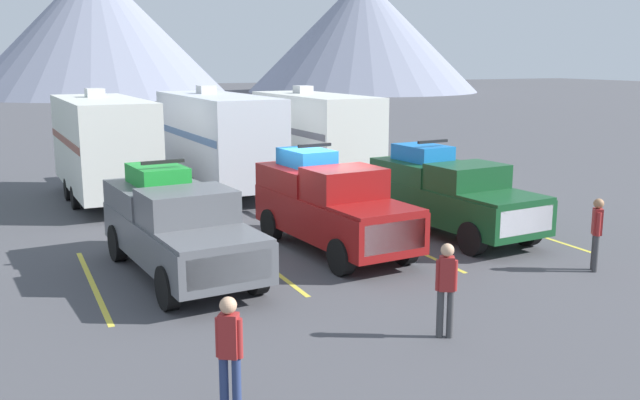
{
  "coord_description": "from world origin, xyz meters",
  "views": [
    {
      "loc": [
        -7.54,
        -16.35,
        4.86
      ],
      "look_at": [
        0.0,
        0.1,
        1.2
      ],
      "focal_mm": 39.46,
      "sensor_mm": 36.0,
      "label": 1
    }
  ],
  "objects_px": {
    "camper_trailer_a": "(103,143)",
    "camper_trailer_b": "(217,137)",
    "pickup_truck_a": "(177,224)",
    "pickup_truck_c": "(449,193)",
    "person_a": "(597,229)",
    "camper_trailer_c": "(315,132)",
    "pickup_truck_b": "(330,203)",
    "person_b": "(229,349)",
    "person_c": "(446,284)"
  },
  "relations": [
    {
      "from": "person_a",
      "to": "person_c",
      "type": "xyz_separation_m",
      "value": [
        -5.45,
        -1.88,
        0.0
      ]
    },
    {
      "from": "camper_trailer_b",
      "to": "person_a",
      "type": "xyz_separation_m",
      "value": [
        5.09,
        -13.22,
        -1.05
      ]
    },
    {
      "from": "camper_trailer_b",
      "to": "person_b",
      "type": "xyz_separation_m",
      "value": [
        -4.65,
        -16.23,
        -1.03
      ]
    },
    {
      "from": "pickup_truck_b",
      "to": "camper_trailer_a",
      "type": "relative_size",
      "value": 0.66
    },
    {
      "from": "pickup_truck_b",
      "to": "person_c",
      "type": "xyz_separation_m",
      "value": [
        -0.65,
        -6.14,
        -0.23
      ]
    },
    {
      "from": "pickup_truck_b",
      "to": "pickup_truck_a",
      "type": "bearing_deg",
      "value": -174.37
    },
    {
      "from": "pickup_truck_b",
      "to": "person_c",
      "type": "relative_size",
      "value": 3.19
    },
    {
      "from": "camper_trailer_b",
      "to": "person_b",
      "type": "bearing_deg",
      "value": -106.0
    },
    {
      "from": "person_a",
      "to": "person_c",
      "type": "relative_size",
      "value": 1.0
    },
    {
      "from": "pickup_truck_c",
      "to": "person_b",
      "type": "xyz_separation_m",
      "value": [
        -8.73,
        -7.42,
        -0.17
      ]
    },
    {
      "from": "pickup_truck_a",
      "to": "person_c",
      "type": "xyz_separation_m",
      "value": [
        3.39,
        -5.74,
        -0.17
      ]
    },
    {
      "from": "camper_trailer_c",
      "to": "person_a",
      "type": "bearing_deg",
      "value": -85.62
    },
    {
      "from": "person_a",
      "to": "camper_trailer_a",
      "type": "bearing_deg",
      "value": 124.95
    },
    {
      "from": "pickup_truck_c",
      "to": "person_c",
      "type": "distance_m",
      "value": 7.7
    },
    {
      "from": "pickup_truck_a",
      "to": "person_b",
      "type": "bearing_deg",
      "value": -97.53
    },
    {
      "from": "pickup_truck_a",
      "to": "camper_trailer_c",
      "type": "height_order",
      "value": "camper_trailer_c"
    },
    {
      "from": "pickup_truck_a",
      "to": "pickup_truck_c",
      "type": "bearing_deg",
      "value": 4.03
    },
    {
      "from": "pickup_truck_c",
      "to": "person_a",
      "type": "distance_m",
      "value": 4.53
    },
    {
      "from": "camper_trailer_a",
      "to": "camper_trailer_b",
      "type": "xyz_separation_m",
      "value": [
        4.06,
        0.13,
        0.02
      ]
    },
    {
      "from": "pickup_truck_b",
      "to": "pickup_truck_c",
      "type": "height_order",
      "value": "pickup_truck_b"
    },
    {
      "from": "person_c",
      "to": "person_b",
      "type": "bearing_deg",
      "value": -165.3
    },
    {
      "from": "pickup_truck_c",
      "to": "person_c",
      "type": "xyz_separation_m",
      "value": [
        -4.43,
        -6.29,
        -0.18
      ]
    },
    {
      "from": "camper_trailer_a",
      "to": "person_c",
      "type": "bearing_deg",
      "value": -76.11
    },
    {
      "from": "pickup_truck_c",
      "to": "camper_trailer_b",
      "type": "height_order",
      "value": "camper_trailer_b"
    },
    {
      "from": "pickup_truck_b",
      "to": "person_a",
      "type": "xyz_separation_m",
      "value": [
        4.79,
        -4.26,
        -0.23
      ]
    },
    {
      "from": "camper_trailer_b",
      "to": "person_a",
      "type": "bearing_deg",
      "value": -68.94
    },
    {
      "from": "camper_trailer_a",
      "to": "camper_trailer_c",
      "type": "relative_size",
      "value": 1.0
    },
    {
      "from": "camper_trailer_c",
      "to": "person_a",
      "type": "xyz_separation_m",
      "value": [
        1.04,
        -13.57,
        -1.0
      ]
    },
    {
      "from": "pickup_truck_c",
      "to": "camper_trailer_c",
      "type": "relative_size",
      "value": 0.68
    },
    {
      "from": "pickup_truck_a",
      "to": "pickup_truck_c",
      "type": "distance_m",
      "value": 7.84
    },
    {
      "from": "camper_trailer_a",
      "to": "camper_trailer_b",
      "type": "relative_size",
      "value": 0.93
    },
    {
      "from": "camper_trailer_c",
      "to": "pickup_truck_a",
      "type": "bearing_deg",
      "value": -128.79
    },
    {
      "from": "person_b",
      "to": "person_a",
      "type": "bearing_deg",
      "value": 17.15
    },
    {
      "from": "person_c",
      "to": "camper_trailer_c",
      "type": "bearing_deg",
      "value": 74.07
    },
    {
      "from": "pickup_truck_a",
      "to": "pickup_truck_b",
      "type": "bearing_deg",
      "value": 5.63
    },
    {
      "from": "person_b",
      "to": "camper_trailer_c",
      "type": "bearing_deg",
      "value": 62.28
    },
    {
      "from": "pickup_truck_a",
      "to": "camper_trailer_b",
      "type": "bearing_deg",
      "value": 68.19
    },
    {
      "from": "person_a",
      "to": "person_b",
      "type": "xyz_separation_m",
      "value": [
        -9.75,
        -3.01,
        0.01
      ]
    },
    {
      "from": "pickup_truck_b",
      "to": "person_b",
      "type": "relative_size",
      "value": 3.16
    },
    {
      "from": "pickup_truck_a",
      "to": "pickup_truck_c",
      "type": "xyz_separation_m",
      "value": [
        7.82,
        0.55,
        0.01
      ]
    },
    {
      "from": "pickup_truck_a",
      "to": "camper_trailer_a",
      "type": "relative_size",
      "value": 0.72
    },
    {
      "from": "camper_trailer_b",
      "to": "person_c",
      "type": "relative_size",
      "value": 5.16
    },
    {
      "from": "pickup_truck_c",
      "to": "camper_trailer_b",
      "type": "bearing_deg",
      "value": 114.82
    },
    {
      "from": "pickup_truck_c",
      "to": "camper_trailer_a",
      "type": "bearing_deg",
      "value": 133.15
    },
    {
      "from": "camper_trailer_a",
      "to": "person_b",
      "type": "xyz_separation_m",
      "value": [
        -0.6,
        -16.1,
        -1.02
      ]
    },
    {
      "from": "pickup_truck_a",
      "to": "camper_trailer_a",
      "type": "bearing_deg",
      "value": 91.93
    },
    {
      "from": "pickup_truck_c",
      "to": "person_a",
      "type": "bearing_deg",
      "value": -77.02
    },
    {
      "from": "camper_trailer_b",
      "to": "camper_trailer_c",
      "type": "relative_size",
      "value": 1.08
    },
    {
      "from": "pickup_truck_b",
      "to": "person_a",
      "type": "bearing_deg",
      "value": -41.63
    },
    {
      "from": "camper_trailer_c",
      "to": "person_b",
      "type": "height_order",
      "value": "camper_trailer_c"
    }
  ]
}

